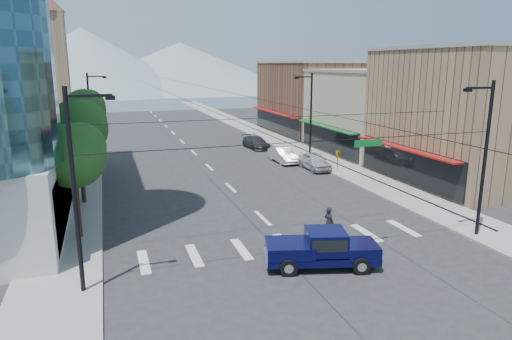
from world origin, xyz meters
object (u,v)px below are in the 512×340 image
object	(u,v)px
parked_car_mid	(283,155)
parked_car_far	(256,142)
parked_car_near	(315,161)
pedestrian	(329,223)
pickup_truck	(321,248)

from	to	relation	value
parked_car_mid	parked_car_far	xyz separation A→B (m)	(-0.10, 8.45, -0.04)
parked_car_near	parked_car_mid	xyz separation A→B (m)	(-1.69, 3.95, -0.02)
pedestrian	parked_car_far	bearing A→B (deg)	-30.85
pickup_truck	parked_car_far	bearing A→B (deg)	92.53
parked_car_near	parked_car_mid	world-z (taller)	parked_car_near
pickup_truck	parked_car_near	size ratio (longest dim) A/B	1.27
pickup_truck	parked_car_mid	distance (m)	24.80
pickup_truck	parked_car_near	bearing A→B (deg)	80.60
pickup_truck	parked_car_far	distance (m)	32.95
parked_car_mid	pedestrian	bearing A→B (deg)	-105.79
pickup_truck	parked_car_far	world-z (taller)	pickup_truck
pickup_truck	parked_car_near	world-z (taller)	pickup_truck
parked_car_near	parked_car_mid	distance (m)	4.29
parked_car_mid	parked_car_far	distance (m)	8.45
pickup_truck	pedestrian	world-z (taller)	pickup_truck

